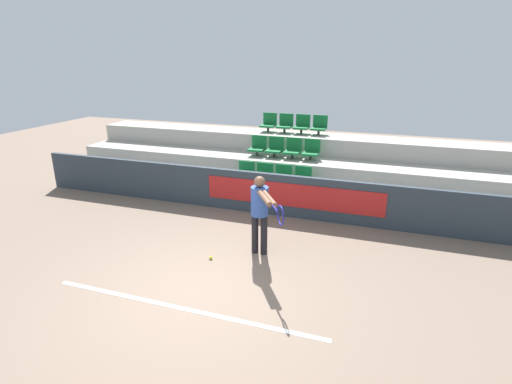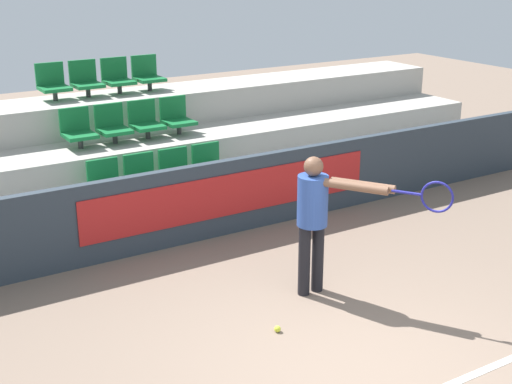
# 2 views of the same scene
# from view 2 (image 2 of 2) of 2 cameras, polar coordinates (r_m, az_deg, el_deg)

# --- Properties ---
(ground_plane) EXTENTS (30.00, 30.00, 0.00)m
(ground_plane) POSITION_cam_2_polar(r_m,az_deg,el_deg) (6.59, 8.64, -14.30)
(ground_plane) COLOR #7A6656
(barrier_wall) EXTENTS (12.58, 0.14, 1.01)m
(barrier_wall) POSITION_cam_2_polar(r_m,az_deg,el_deg) (9.06, -5.65, -1.05)
(barrier_wall) COLOR #2D3842
(barrier_wall) RESTS_ON ground
(bleacher_tier_front) EXTENTS (12.18, 1.02, 0.49)m
(bleacher_tier_front) POSITION_cam_2_polar(r_m,az_deg,el_deg) (9.65, -7.24, -1.51)
(bleacher_tier_front) COLOR #ADA89E
(bleacher_tier_front) RESTS_ON ground
(bleacher_tier_middle) EXTENTS (12.18, 1.02, 0.97)m
(bleacher_tier_middle) POSITION_cam_2_polar(r_m,az_deg,el_deg) (10.47, -9.64, 1.41)
(bleacher_tier_middle) COLOR #ADA89E
(bleacher_tier_middle) RESTS_ON ground
(bleacher_tier_back) EXTENTS (12.18, 1.02, 1.46)m
(bleacher_tier_back) POSITION_cam_2_polar(r_m,az_deg,el_deg) (11.32, -11.69, 3.90)
(bleacher_tier_back) COLOR #ADA89E
(bleacher_tier_back) RESTS_ON ground
(stadium_chair_0) EXTENTS (0.42, 0.44, 0.54)m
(stadium_chair_0) POSITION_cam_2_polar(r_m,az_deg,el_deg) (9.34, -11.87, 0.69)
(stadium_chair_0) COLOR #333333
(stadium_chair_0) RESTS_ON bleacher_tier_front
(stadium_chair_1) EXTENTS (0.42, 0.44, 0.54)m
(stadium_chair_1) POSITION_cam_2_polar(r_m,az_deg,el_deg) (9.51, -9.04, 1.19)
(stadium_chair_1) COLOR #333333
(stadium_chair_1) RESTS_ON bleacher_tier_front
(stadium_chair_2) EXTENTS (0.42, 0.44, 0.54)m
(stadium_chair_2) POSITION_cam_2_polar(r_m,az_deg,el_deg) (9.70, -6.32, 1.67)
(stadium_chair_2) COLOR #333333
(stadium_chair_2) RESTS_ON bleacher_tier_front
(stadium_chair_3) EXTENTS (0.42, 0.44, 0.54)m
(stadium_chair_3) POSITION_cam_2_polar(r_m,az_deg,el_deg) (9.91, -3.71, 2.13)
(stadium_chair_3) COLOR #333333
(stadium_chair_3) RESTS_ON bleacher_tier_front
(stadium_chair_4) EXTENTS (0.42, 0.44, 0.54)m
(stadium_chair_4) POSITION_cam_2_polar(r_m,az_deg,el_deg) (10.14, -14.06, 4.84)
(stadium_chair_4) COLOR #333333
(stadium_chair_4) RESTS_ON bleacher_tier_middle
(stadium_chair_5) EXTENTS (0.42, 0.44, 0.54)m
(stadium_chair_5) POSITION_cam_2_polar(r_m,az_deg,el_deg) (10.30, -11.41, 5.24)
(stadium_chair_5) COLOR #333333
(stadium_chair_5) RESTS_ON bleacher_tier_middle
(stadium_chair_6) EXTENTS (0.42, 0.44, 0.54)m
(stadium_chair_6) POSITION_cam_2_polar(r_m,az_deg,el_deg) (10.48, -8.85, 5.62)
(stadium_chair_6) COLOR #333333
(stadium_chair_6) RESTS_ON bleacher_tier_middle
(stadium_chair_7) EXTENTS (0.42, 0.44, 0.54)m
(stadium_chair_7) POSITION_cam_2_polar(r_m,az_deg,el_deg) (10.67, -6.36, 5.97)
(stadium_chair_7) COLOR #333333
(stadium_chair_7) RESTS_ON bleacher_tier_middle
(stadium_chair_8) EXTENTS (0.42, 0.44, 0.54)m
(stadium_chair_8) POSITION_cam_2_polar(r_m,az_deg,el_deg) (11.01, -15.95, 8.34)
(stadium_chair_8) COLOR #333333
(stadium_chair_8) RESTS_ON bleacher_tier_back
(stadium_chair_9) EXTENTS (0.42, 0.44, 0.54)m
(stadium_chair_9) POSITION_cam_2_polar(r_m,az_deg,el_deg) (11.15, -13.46, 8.68)
(stadium_chair_9) COLOR #333333
(stadium_chair_9) RESTS_ON bleacher_tier_back
(stadium_chair_10) EXTENTS (0.42, 0.44, 0.54)m
(stadium_chair_10) POSITION_cam_2_polar(r_m,az_deg,el_deg) (11.31, -11.04, 8.99)
(stadium_chair_10) COLOR #333333
(stadium_chair_10) RESTS_ON bleacher_tier_back
(stadium_chair_11) EXTENTS (0.42, 0.44, 0.54)m
(stadium_chair_11) POSITION_cam_2_polar(r_m,az_deg,el_deg) (11.50, -8.68, 9.27)
(stadium_chair_11) COLOR #333333
(stadium_chair_11) RESTS_ON bleacher_tier_back
(tennis_player) EXTENTS (0.96, 1.39, 1.55)m
(tennis_player) POSITION_cam_2_polar(r_m,az_deg,el_deg) (7.53, 5.12, -1.55)
(tennis_player) COLOR black
(tennis_player) RESTS_ON ground
(tennis_ball) EXTENTS (0.07, 0.07, 0.07)m
(tennis_ball) POSITION_cam_2_polar(r_m,az_deg,el_deg) (7.15, 1.73, -10.89)
(tennis_ball) COLOR #CCDB33
(tennis_ball) RESTS_ON ground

